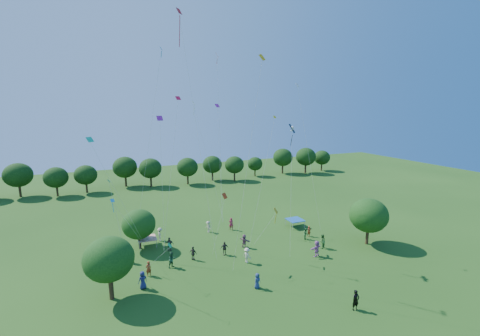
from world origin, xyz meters
The scene contains 41 objects.
near_tree_west centered at (-13.08, 13.09, 3.88)m, with size 4.43×4.43×5.88m.
near_tree_north centered at (-9.53, 23.07, 3.17)m, with size 4.02×4.02×4.98m.
near_tree_east centered at (17.26, 13.15, 3.80)m, with size 4.74×4.74×5.94m.
treeline centered at (-1.73, 55.43, 4.09)m, with size 88.01×8.77×6.77m.
tent_red_stripe centered at (-8.62, 23.46, 1.04)m, with size 2.20×2.20×1.10m.
tent_blue centered at (12.12, 21.91, 1.04)m, with size 2.20×2.20×1.10m.
man_in_black centered at (6.12, 3.10, 0.91)m, with size 0.68×0.44×1.82m, color black.
crowd_person_0 centered at (-10.27, 13.71, 0.88)m, with size 0.87×0.47×1.76m, color navy.
crowd_person_1 centered at (3.10, 24.45, 0.89)m, with size 0.67×0.43×1.78m, color maroon.
crowd_person_2 centered at (-6.84, 16.78, 0.89)m, with size 0.88×0.47×1.78m, color #214D2F.
crowd_person_3 centered at (-6.85, 24.50, 0.88)m, with size 1.16×0.52×1.77m, color #B6A992.
crowd_person_4 centered at (-4.28, 17.57, 0.81)m, with size 0.95×0.43×1.62m, color #38342C.
crowd_person_5 centered at (9.22, 12.80, 0.96)m, with size 1.78×0.64×1.91m, color #A862A4.
crowd_person_6 centered at (-0.14, 9.45, 0.76)m, with size 0.75×0.41×1.53m, color navy.
crowd_person_7 centered at (-9.44, 15.95, 0.80)m, with size 0.60×0.39×1.61m, color maroon.
crowd_person_8 centered at (11.17, 14.32, 0.90)m, with size 0.88×0.48×1.79m, color #2E5F29.
crowd_person_9 centered at (-0.18, 24.83, 0.81)m, with size 1.05×0.47×1.61m, color #A6A384.
crowd_person_10 centered at (-6.29, 20.97, 0.87)m, with size 1.02×0.46×1.73m, color #423C35.
crowd_person_11 centered at (2.42, 18.31, 0.85)m, with size 1.59×0.57×1.70m, color #824C68.
crowd_person_12 centered at (-11.04, 19.73, 0.83)m, with size 0.82×0.44×1.65m, color navy.
crowd_person_13 centered at (11.88, 18.05, 0.73)m, with size 0.55×0.35×1.47m, color #98371B.
crowd_person_14 centered at (10.94, 17.45, 0.75)m, with size 0.74×0.40×1.49m, color #2B652E.
crowd_person_15 centered at (1.09, 14.56, 0.87)m, with size 1.13×0.51×1.74m, color #C0B99A.
crowd_person_16 centered at (-0.56, 17.37, 0.82)m, with size 0.97×0.44×1.65m, color #3A372F.
pirate_kite centered at (6.50, 14.53, 14.56)m, with size 2.30×3.61×14.04m.
red_high_kite centered at (-4.37, 17.57, 21.36)m, with size 2.57×4.52×25.67m.
small_kite_0 centered at (-5.50, 19.55, 14.05)m, with size 2.93×1.76×17.06m.
small_kite_1 centered at (2.65, 27.96, 19.53)m, with size 1.32×4.84×23.40m.
small_kite_2 centered at (4.61, 16.95, 11.18)m, with size 3.82×1.18×14.90m.
small_kite_3 centered at (-8.69, 10.61, 4.83)m, with size 2.35×4.87×4.60m.
small_kite_4 centered at (-11.81, 19.71, 6.23)m, with size 3.31×1.84×6.34m.
small_kite_5 centered at (-6.96, 20.02, 13.30)m, with size 0.81×2.30×14.94m.
small_kite_6 centered at (10.02, 17.26, 14.36)m, with size 3.97×1.20×18.67m.
small_kite_7 centered at (-13.21, 20.10, 11.80)m, with size 5.20×1.72×12.90m.
small_kite_8 centered at (-1.33, 15.39, 7.16)m, with size 1.85×0.69×6.79m.
small_kite_9 centered at (4.27, 14.19, 5.39)m, with size 2.18×2.28×4.80m.
small_kite_10 centered at (0.15, 10.81, 17.18)m, with size 2.86×1.07×20.45m.
small_kite_11 centered at (-12.24, 15.00, 7.99)m, with size 1.36×0.72×9.43m.
small_kite_12 centered at (-7.03, 23.93, 16.71)m, with size 3.93×2.23×22.68m.
small_kite_13 centered at (2.35, 27.34, 14.39)m, with size 1.07×3.79×16.36m.
small_kite_14 centered at (-0.24, 28.10, 14.86)m, with size 3.05×4.41×16.71m.
Camera 1 is at (-12.78, -15.83, 17.12)m, focal length 24.00 mm.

